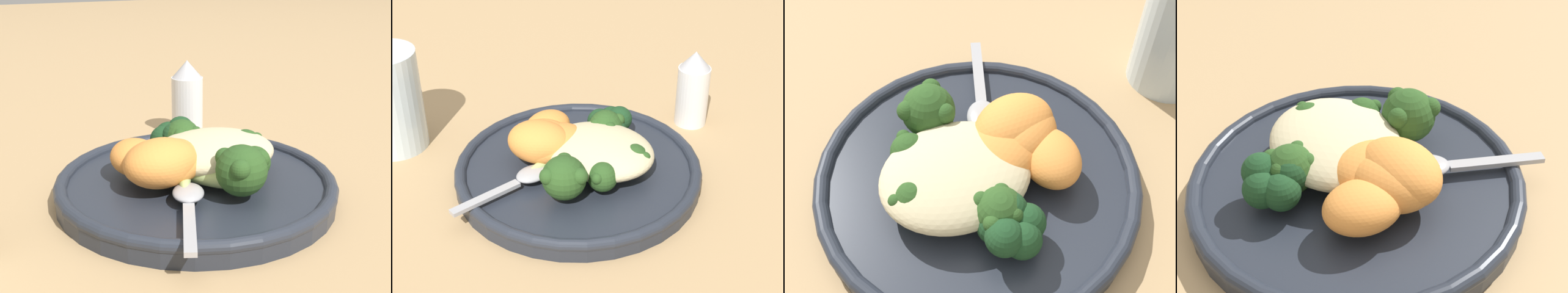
% 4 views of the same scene
% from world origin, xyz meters
% --- Properties ---
extents(ground_plane, '(4.00, 4.00, 0.00)m').
position_xyz_m(ground_plane, '(0.00, 0.00, 0.00)').
color(ground_plane, tan).
extents(plate, '(0.25, 0.25, 0.02)m').
position_xyz_m(plate, '(-0.00, -0.01, 0.01)').
color(plate, '#232833').
rests_on(plate, ground_plane).
extents(quinoa_mound, '(0.11, 0.10, 0.03)m').
position_xyz_m(quinoa_mound, '(-0.02, -0.02, 0.04)').
color(quinoa_mound, beige).
rests_on(quinoa_mound, plate).
extents(broccoli_stalk_0, '(0.07, 0.08, 0.04)m').
position_xyz_m(broccoli_stalk_0, '(-0.01, 0.04, 0.04)').
color(broccoli_stalk_0, '#ADC675').
rests_on(broccoli_stalk_0, plate).
extents(broccoli_stalk_1, '(0.08, 0.04, 0.03)m').
position_xyz_m(broccoli_stalk_1, '(-0.03, 0.01, 0.03)').
color(broccoli_stalk_1, '#ADC675').
rests_on(broccoli_stalk_1, plate).
extents(broccoli_stalk_2, '(0.12, 0.06, 0.03)m').
position_xyz_m(broccoli_stalk_2, '(-0.03, -0.02, 0.03)').
color(broccoli_stalk_2, '#ADC675').
rests_on(broccoli_stalk_2, plate).
extents(broccoli_stalk_3, '(0.06, 0.11, 0.04)m').
position_xyz_m(broccoli_stalk_3, '(-0.00, -0.05, 0.04)').
color(broccoli_stalk_3, '#ADC675').
rests_on(broccoli_stalk_3, plate).
extents(sweet_potato_chunk_0, '(0.07, 0.06, 0.04)m').
position_xyz_m(sweet_potato_chunk_0, '(0.04, -0.00, 0.04)').
color(sweet_potato_chunk_0, orange).
rests_on(sweet_potato_chunk_0, plate).
extents(sweet_potato_chunk_1, '(0.05, 0.06, 0.03)m').
position_xyz_m(sweet_potato_chunk_1, '(0.05, -0.03, 0.04)').
color(sweet_potato_chunk_1, orange).
rests_on(sweet_potato_chunk_1, plate).
extents(sweet_potato_chunk_2, '(0.08, 0.08, 0.04)m').
position_xyz_m(sweet_potato_chunk_2, '(0.04, -0.01, 0.04)').
color(sweet_potato_chunk_2, orange).
rests_on(sweet_potato_chunk_2, plate).
extents(sweet_potato_chunk_3, '(0.09, 0.09, 0.03)m').
position_xyz_m(sweet_potato_chunk_3, '(0.03, -0.01, 0.04)').
color(sweet_potato_chunk_3, orange).
rests_on(sweet_potato_chunk_3, plate).
extents(kale_tuft, '(0.05, 0.05, 0.03)m').
position_xyz_m(kale_tuft, '(-0.00, -0.08, 0.04)').
color(kale_tuft, '#193D1E').
rests_on(kale_tuft, plate).
extents(spoon, '(0.05, 0.11, 0.01)m').
position_xyz_m(spoon, '(0.03, 0.04, 0.03)').
color(spoon, '#A3A3A8').
rests_on(spoon, plate).
extents(salt_shaker, '(0.04, 0.04, 0.09)m').
position_xyz_m(salt_shaker, '(-0.06, -0.18, 0.04)').
color(salt_shaker, white).
rests_on(salt_shaker, ground_plane).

